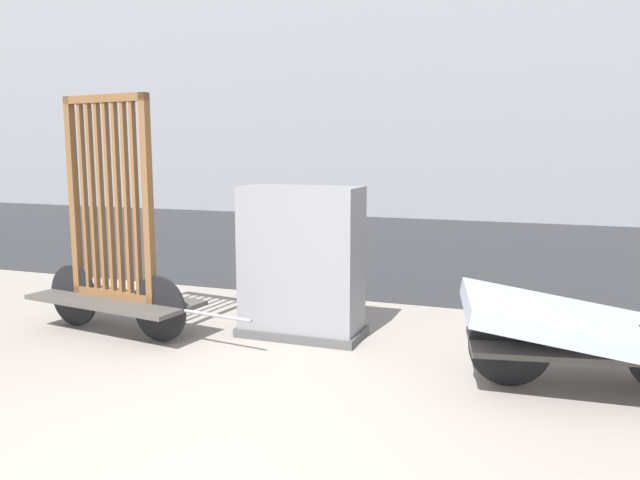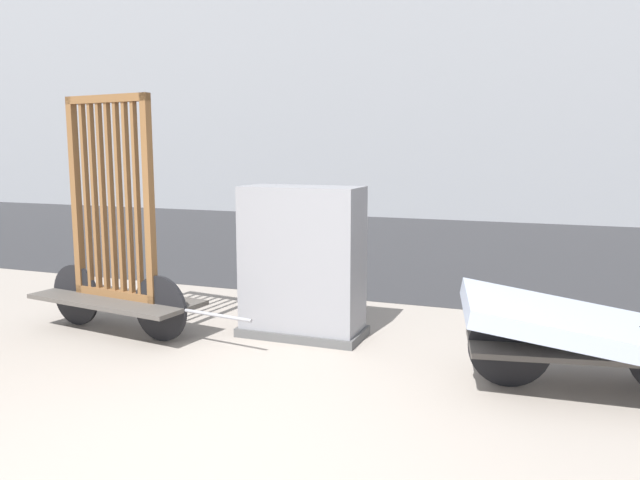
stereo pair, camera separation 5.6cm
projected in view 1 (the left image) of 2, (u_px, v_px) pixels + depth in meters
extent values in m
plane|color=gray|center=(197.00, 470.00, 3.38)|extent=(60.00, 60.00, 0.00)
cube|color=#2D2D30|center=(441.00, 247.00, 10.99)|extent=(56.00, 8.49, 0.01)
cube|color=#4C4742|center=(115.00, 300.00, 5.84)|extent=(1.76, 0.88, 0.04)
cylinder|color=black|center=(159.00, 309.00, 5.58)|extent=(0.60, 0.12, 0.60)
cylinder|color=black|center=(74.00, 295.00, 6.09)|extent=(0.60, 0.12, 0.60)
cylinder|color=gray|center=(217.00, 316.00, 5.28)|extent=(0.70, 0.13, 0.03)
cube|color=brown|center=(114.00, 294.00, 5.83)|extent=(1.00, 0.21, 0.07)
cube|color=brown|center=(105.00, 99.00, 5.57)|extent=(1.00, 0.21, 0.07)
cube|color=brown|center=(74.00, 197.00, 5.91)|extent=(0.08, 0.08, 1.86)
cube|color=brown|center=(148.00, 201.00, 5.48)|extent=(0.08, 0.08, 1.86)
cube|color=brown|center=(85.00, 197.00, 5.85)|extent=(0.04, 0.05, 1.79)
cube|color=brown|center=(93.00, 198.00, 5.80)|extent=(0.04, 0.05, 1.79)
cube|color=brown|center=(101.00, 198.00, 5.75)|extent=(0.04, 0.05, 1.79)
cube|color=brown|center=(110.00, 199.00, 5.70)|extent=(0.04, 0.05, 1.79)
cube|color=brown|center=(118.00, 199.00, 5.65)|extent=(0.04, 0.05, 1.79)
cube|color=brown|center=(127.00, 199.00, 5.60)|extent=(0.04, 0.05, 1.79)
cube|color=brown|center=(136.00, 200.00, 5.55)|extent=(0.04, 0.05, 1.79)
cube|color=#4C4742|center=(590.00, 347.00, 4.44)|extent=(1.78, 0.94, 0.04)
cylinder|color=black|center=(510.00, 346.00, 4.54)|extent=(0.60, 0.14, 0.60)
cube|color=#9EA8BC|center=(591.00, 326.00, 4.42)|extent=(1.95, 1.37, 0.43)
cube|color=#4C4C4C|center=(302.00, 331.00, 5.79)|extent=(1.15, 0.56, 0.08)
cube|color=gray|center=(301.00, 262.00, 5.70)|extent=(1.09, 0.50, 1.39)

